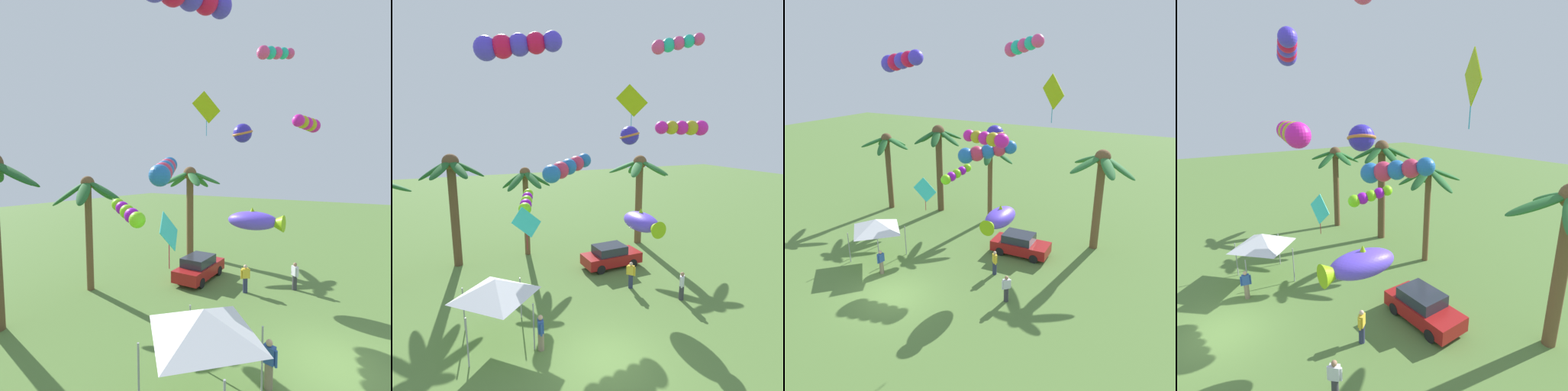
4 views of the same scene
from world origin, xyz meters
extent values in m
plane|color=#567A38|center=(0.00, 0.00, 0.00)|extent=(120.00, 120.00, 0.00)
cylinder|color=brown|center=(8.61, 11.62, 3.32)|extent=(0.56, 0.56, 6.64)
ellipsoid|color=#2D7033|center=(9.72, 11.43, 6.11)|extent=(2.51, 1.12, 1.59)
ellipsoid|color=#2D7033|center=(8.83, 12.73, 6.12)|extent=(1.18, 2.52, 1.58)
ellipsoid|color=#2D7033|center=(7.55, 12.20, 6.27)|extent=(2.57, 1.87, 1.30)
ellipsoid|color=#2D7033|center=(7.79, 10.74, 6.26)|extent=(2.26, 2.35, 1.33)
ellipsoid|color=#2D7033|center=(9.17, 10.54, 6.28)|extent=(1.84, 2.59, 1.28)
sphere|color=brown|center=(8.61, 11.62, 6.64)|extent=(1.06, 1.06, 1.06)
cylinder|color=brown|center=(-0.29, 12.65, 3.07)|extent=(0.39, 0.39, 6.14)
ellipsoid|color=#236028|center=(0.65, 12.73, 5.63)|extent=(2.07, 0.79, 1.44)
ellipsoid|color=#236028|center=(0.17, 13.59, 5.83)|extent=(1.53, 2.23, 1.06)
ellipsoid|color=#236028|center=(-1.01, 13.19, 5.58)|extent=(1.94, 1.68, 1.54)
ellipsoid|color=#236028|center=(-1.01, 12.04, 5.65)|extent=(1.96, 1.80, 1.41)
ellipsoid|color=#236028|center=(0.02, 11.71, 5.73)|extent=(1.25, 2.20, 1.27)
sphere|color=brown|center=(-0.29, 12.65, 6.14)|extent=(0.74, 0.74, 0.74)
cylinder|color=brown|center=(-5.13, 12.49, 3.54)|extent=(0.55, 0.55, 7.08)
ellipsoid|color=#1E5623|center=(-4.11, 12.47, 6.62)|extent=(2.20, 0.72, 1.44)
ellipsoid|color=#1E5623|center=(-4.56, 13.41, 6.73)|extent=(1.76, 2.27, 1.23)
ellipsoid|color=#1E5623|center=(-5.54, 13.47, 6.69)|extent=(1.47, 2.32, 1.30)
ellipsoid|color=#1E5623|center=(-6.12, 12.62, 6.58)|extent=(2.21, 0.92, 1.51)
ellipsoid|color=#1E5623|center=(-5.73, 11.62, 6.70)|extent=(1.81, 2.23, 1.28)
ellipsoid|color=#1E5623|center=(-4.72, 11.51, 6.70)|extent=(1.47, 2.33, 1.29)
sphere|color=brown|center=(-5.13, 12.49, 7.08)|extent=(1.05, 1.05, 1.05)
cube|color=#A51919|center=(4.40, 8.17, 0.60)|extent=(3.97, 1.86, 0.70)
cube|color=#282D38|center=(4.25, 8.17, 1.23)|extent=(2.09, 1.58, 0.56)
cylinder|color=black|center=(5.58, 9.00, 0.30)|extent=(0.61, 0.20, 0.60)
cylinder|color=black|center=(5.64, 7.44, 0.30)|extent=(0.61, 0.20, 0.60)
cylinder|color=black|center=(3.16, 8.91, 0.30)|extent=(0.61, 0.20, 0.60)
cylinder|color=black|center=(3.23, 7.34, 0.30)|extent=(0.61, 0.20, 0.60)
cylinder|color=#2D3351|center=(4.01, 4.95, 0.42)|extent=(0.26, 0.26, 0.84)
cube|color=yellow|center=(4.01, 4.95, 1.11)|extent=(0.42, 0.44, 0.54)
sphere|color=beige|center=(4.01, 4.95, 1.48)|extent=(0.21, 0.21, 0.21)
cylinder|color=yellow|center=(3.86, 5.13, 1.06)|extent=(0.09, 0.09, 0.52)
cylinder|color=yellow|center=(4.15, 4.78, 1.06)|extent=(0.09, 0.09, 0.52)
cylinder|color=#38383D|center=(5.85, 2.69, 0.42)|extent=(0.26, 0.26, 0.84)
cube|color=silver|center=(5.85, 2.69, 1.11)|extent=(0.43, 0.44, 0.54)
sphere|color=#A37556|center=(5.85, 2.69, 1.48)|extent=(0.21, 0.21, 0.21)
cylinder|color=silver|center=(6.00, 2.86, 1.06)|extent=(0.09, 0.09, 0.52)
cylinder|color=silver|center=(5.69, 2.52, 1.06)|extent=(0.09, 0.09, 0.52)
cylinder|color=gray|center=(-2.28, 1.64, 0.42)|extent=(0.26, 0.26, 0.84)
cube|color=#2D519E|center=(-2.28, 1.64, 1.11)|extent=(0.28, 0.41, 0.54)
sphere|color=tan|center=(-2.28, 1.64, 1.48)|extent=(0.21, 0.21, 0.21)
cylinder|color=#2D519E|center=(-2.31, 1.42, 1.06)|extent=(0.09, 0.09, 0.52)
cylinder|color=#2D519E|center=(-2.24, 1.87, 1.06)|extent=(0.09, 0.09, 0.52)
cylinder|color=#9E9EA3|center=(-5.13, 1.78, 1.05)|extent=(0.06, 0.06, 2.10)
cylinder|color=#9E9EA3|center=(-2.53, 1.78, 1.05)|extent=(0.06, 0.06, 2.10)
cylinder|color=#9E9EA3|center=(-5.13, 4.38, 1.05)|extent=(0.06, 0.06, 2.10)
cylinder|color=#9E9EA3|center=(-2.53, 4.38, 1.05)|extent=(0.06, 0.06, 2.10)
pyramid|color=white|center=(-3.83, 3.08, 2.48)|extent=(2.86, 2.86, 0.75)
cube|color=#9EBD0B|center=(5.92, 8.57, 10.96)|extent=(1.73, 1.18, 2.06)
cylinder|color=#389DCC|center=(5.92, 8.57, 9.78)|extent=(0.04, 0.04, 1.34)
sphere|color=#E93F84|center=(4.99, 4.50, 13.21)|extent=(0.71, 0.71, 0.71)
sphere|color=#20BCA2|center=(5.42, 4.26, 13.29)|extent=(0.68, 0.68, 0.68)
sphere|color=#E93F84|center=(5.85, 4.02, 13.37)|extent=(0.65, 0.65, 0.65)
sphere|color=#20BCA2|center=(6.28, 3.78, 13.45)|extent=(0.63, 0.63, 0.63)
sphere|color=#E93F84|center=(6.71, 3.54, 13.53)|extent=(0.60, 0.60, 0.60)
cube|color=#36D6C7|center=(-1.79, 5.85, 4.41)|extent=(1.64, 0.41, 1.63)
cylinder|color=#AF1831|center=(-1.79, 5.85, 3.45)|extent=(0.04, 0.04, 1.09)
sphere|color=#2167B7|center=(0.24, 7.93, 6.56)|extent=(1.09, 1.09, 1.09)
sphere|color=#CF3053|center=(0.91, 8.28, 6.71)|extent=(1.05, 1.05, 1.05)
sphere|color=#2167B7|center=(1.57, 8.63, 6.86)|extent=(1.01, 1.01, 1.01)
sphere|color=#CF3053|center=(2.23, 8.99, 7.00)|extent=(0.96, 0.96, 0.96)
sphere|color=#2167B7|center=(2.90, 9.34, 7.15)|extent=(0.92, 0.92, 0.92)
sphere|color=#DE1BA9|center=(5.75, 1.94, 9.17)|extent=(0.71, 0.71, 0.71)
sphere|color=#B1A31D|center=(5.26, 2.03, 9.17)|extent=(0.68, 0.68, 0.68)
sphere|color=#DE1BA9|center=(4.77, 2.12, 9.18)|extent=(0.65, 0.65, 0.65)
sphere|color=#B1A31D|center=(4.29, 2.20, 9.18)|extent=(0.62, 0.62, 0.62)
sphere|color=#DE1BA9|center=(3.80, 2.29, 9.19)|extent=(0.60, 0.60, 0.60)
sphere|color=#3326B7|center=(3.81, 5.15, 8.80)|extent=(1.00, 1.00, 1.00)
torus|color=#C76D34|center=(3.81, 5.15, 8.80)|extent=(1.49, 1.49, 0.39)
ellipsoid|color=#6345F1|center=(4.44, 4.77, 4.03)|extent=(1.43, 2.88, 1.10)
cone|color=#8EC214|center=(4.44, 3.48, 4.00)|extent=(0.91, 0.93, 0.93)
cone|color=#8EC214|center=(4.44, 4.77, 4.49)|extent=(0.57, 0.57, 0.59)
sphere|color=#4934E4|center=(-3.43, 5.13, 12.50)|extent=(1.03, 1.03, 1.03)
sphere|color=#E41145|center=(-2.75, 4.90, 12.59)|extent=(0.99, 0.99, 0.99)
sphere|color=#4934E4|center=(-2.07, 4.67, 12.68)|extent=(0.95, 0.95, 0.95)
sphere|color=#E41145|center=(-1.39, 4.44, 12.76)|extent=(0.91, 0.91, 0.91)
sphere|color=#4934E4|center=(-0.72, 4.21, 12.85)|extent=(0.87, 0.87, 0.87)
sphere|color=#86EE1B|center=(-1.41, 7.88, 4.63)|extent=(0.74, 0.74, 0.74)
sphere|color=#A615D6|center=(-1.25, 8.35, 4.76)|extent=(0.71, 0.71, 0.71)
sphere|color=#86EE1B|center=(-1.08, 8.83, 4.88)|extent=(0.68, 0.68, 0.68)
sphere|color=#A615D6|center=(-0.92, 9.30, 5.00)|extent=(0.65, 0.65, 0.65)
sphere|color=#86EE1B|center=(-0.75, 9.77, 5.13)|extent=(0.62, 0.62, 0.62)
camera|label=1|loc=(-10.55, -0.82, 6.72)|focal=26.11mm
camera|label=2|loc=(-5.30, -10.33, 9.03)|focal=30.00mm
camera|label=3|loc=(13.31, -14.05, 12.72)|focal=35.31mm
camera|label=4|loc=(14.04, -1.25, 9.88)|focal=29.46mm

